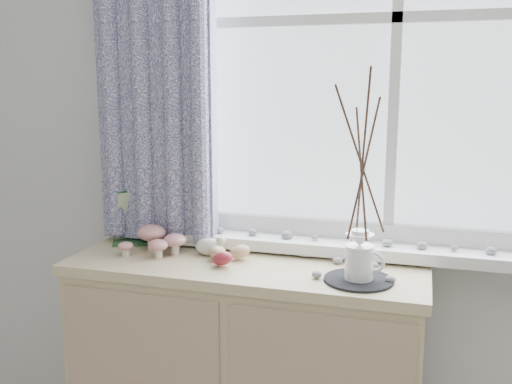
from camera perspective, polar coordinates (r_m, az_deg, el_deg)
sideboard at (r=2.10m, az=-1.01°, el=-18.08°), size 1.20×0.45×0.85m
botanical_book at (r=2.14m, az=-11.11°, el=-2.50°), size 0.32×0.24×0.21m
toadstool_cluster at (r=2.04m, az=-9.93°, el=-4.60°), size 0.23×0.16×0.10m
wooden_eggs at (r=1.94m, az=-3.26°, el=-6.01°), size 0.17×0.17×0.07m
songbird_figurine at (r=1.99m, az=-4.67°, el=-5.38°), size 0.14×0.08×0.07m
crocheted_doily at (r=1.77m, az=10.20°, el=-8.65°), size 0.21×0.21×0.01m
twig_pitcher at (r=1.69m, az=10.62°, el=3.15°), size 0.30×0.30×0.64m
sideboard_pebbles at (r=1.87m, az=8.76°, el=-7.37°), size 0.33×0.23×0.02m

